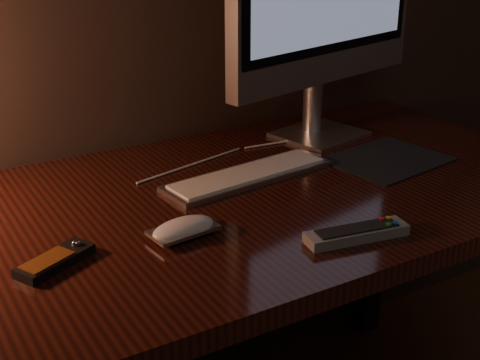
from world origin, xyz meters
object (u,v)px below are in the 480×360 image
keyboard (248,175)px  mouse (183,231)px  tv_remote (357,233)px  desk (191,245)px  media_remote (55,260)px

keyboard → mouse: (-0.24, -0.17, 0.00)m
tv_remote → desk: bearing=123.8°
media_remote → keyboard: bearing=-7.4°
media_remote → tv_remote: 0.51m
keyboard → media_remote: media_remote is taller
desk → tv_remote: tv_remote is taller
desk → tv_remote: 0.40m
desk → keyboard: bearing=-4.1°
keyboard → tv_remote: (0.02, -0.33, 0.00)m
mouse → media_remote: media_remote is taller
desk → tv_remote: (0.15, -0.34, 0.14)m
desk → mouse: (-0.10, -0.18, 0.14)m
keyboard → tv_remote: bearing=-93.5°
desk → mouse: mouse is taller
desk → keyboard: (0.14, -0.01, 0.14)m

